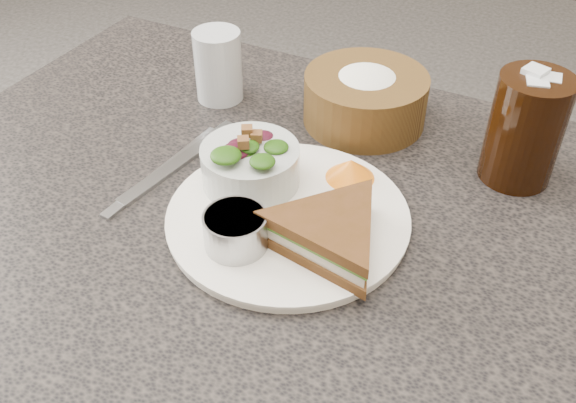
% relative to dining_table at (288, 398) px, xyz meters
% --- Properties ---
extents(dining_table, '(1.00, 0.70, 0.75)m').
position_rel_dining_table_xyz_m(dining_table, '(0.00, 0.00, 0.00)').
color(dining_table, black).
rests_on(dining_table, floor).
extents(dinner_plate, '(0.27, 0.27, 0.01)m').
position_rel_dining_table_xyz_m(dinner_plate, '(0.01, -0.01, 0.38)').
color(dinner_plate, white).
rests_on(dinner_plate, dining_table).
extents(sandwich, '(0.19, 0.19, 0.04)m').
position_rel_dining_table_xyz_m(sandwich, '(0.07, -0.04, 0.41)').
color(sandwich, '#4E2D16').
rests_on(sandwich, dinner_plate).
extents(salad_bowl, '(0.14, 0.14, 0.07)m').
position_rel_dining_table_xyz_m(salad_bowl, '(-0.06, 0.02, 0.42)').
color(salad_bowl, '#B4BCB7').
rests_on(salad_bowl, dinner_plate).
extents(dressing_ramekin, '(0.07, 0.07, 0.04)m').
position_rel_dining_table_xyz_m(dressing_ramekin, '(-0.02, -0.08, 0.41)').
color(dressing_ramekin, '#98999B').
rests_on(dressing_ramekin, dinner_plate).
extents(orange_wedge, '(0.08, 0.08, 0.03)m').
position_rel_dining_table_xyz_m(orange_wedge, '(0.04, 0.08, 0.40)').
color(orange_wedge, orange).
rests_on(orange_wedge, dinner_plate).
extents(fork, '(0.04, 0.18, 0.00)m').
position_rel_dining_table_xyz_m(fork, '(-0.17, 0.01, 0.38)').
color(fork, '#96989B').
rests_on(fork, dining_table).
extents(knife, '(0.03, 0.21, 0.00)m').
position_rel_dining_table_xyz_m(knife, '(-0.17, 0.00, 0.38)').
color(knife, '#A8ABAF').
rests_on(knife, dining_table).
extents(bread_basket, '(0.22, 0.22, 0.09)m').
position_rel_dining_table_xyz_m(bread_basket, '(0.00, 0.22, 0.42)').
color(bread_basket, brown).
rests_on(bread_basket, dining_table).
extents(cola_glass, '(0.10, 0.10, 0.15)m').
position_rel_dining_table_xyz_m(cola_glass, '(0.21, 0.19, 0.45)').
color(cola_glass, black).
rests_on(cola_glass, dining_table).
extents(water_glass, '(0.08, 0.08, 0.10)m').
position_rel_dining_table_xyz_m(water_glass, '(-0.20, 0.18, 0.43)').
color(water_glass, silver).
rests_on(water_glass, dining_table).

